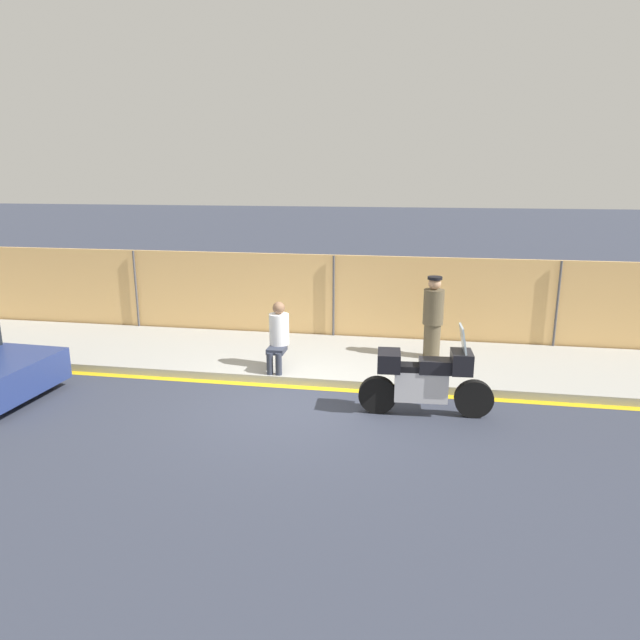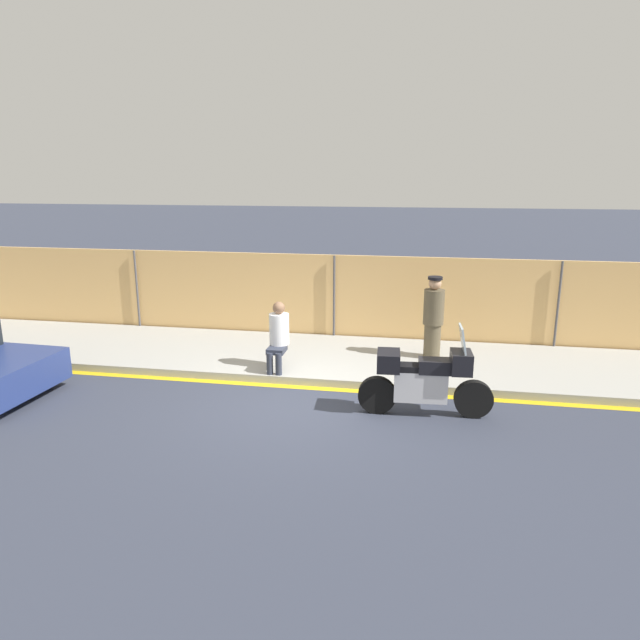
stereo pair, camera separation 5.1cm
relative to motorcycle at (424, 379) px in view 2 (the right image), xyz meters
name	(u,v)px [view 2 (the right image)]	position (x,y,z in m)	size (l,w,h in m)	color
ground_plane	(299,405)	(-2.06, 0.05, -0.61)	(120.00, 120.00, 0.00)	#333847
sidewalk	(323,358)	(-2.06, 2.41, -0.54)	(36.08, 2.95, 0.15)	#9E9E99
curb_paint_stripe	(308,388)	(-2.06, 0.84, -0.61)	(36.08, 0.18, 0.01)	gold
storefront_fence	(335,298)	(-2.06, 3.98, 0.39)	(34.28, 0.17, 2.01)	#E5B26B
motorcycle	(424,379)	(0.00, 0.00, 0.00)	(2.15, 0.58, 1.51)	black
officer_standing	(433,317)	(0.16, 2.61, 0.39)	(0.41, 0.41, 1.67)	brown
person_seated_on_curb	(278,332)	(-2.75, 1.39, 0.25)	(0.38, 0.67, 1.30)	#2D3342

